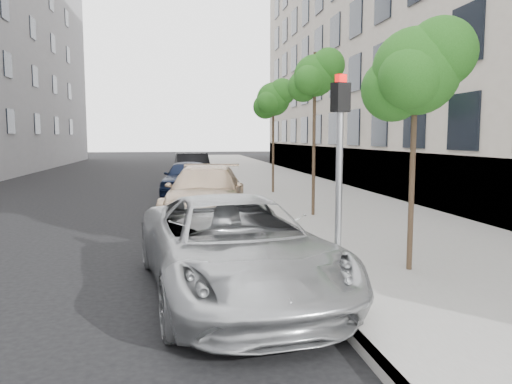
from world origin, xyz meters
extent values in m
plane|color=black|center=(0.00, 0.00, 0.00)|extent=(160.00, 160.00, 0.00)
cube|color=gray|center=(4.30, 24.00, 0.07)|extent=(6.40, 72.00, 0.14)
cube|color=#9E9B93|center=(1.18, 24.00, 0.07)|extent=(0.15, 72.00, 0.14)
cylinder|color=#38281C|center=(3.20, 1.50, 2.27)|extent=(0.10, 0.10, 4.26)
sphere|color=#226219|center=(3.20, 1.50, 3.70)|extent=(1.53, 1.53, 1.53)
sphere|color=#226219|center=(3.55, 1.30, 4.00)|extent=(1.23, 1.23, 1.23)
sphere|color=#226219|center=(2.90, 1.75, 3.40)|extent=(1.15, 1.15, 1.15)
cylinder|color=#38281C|center=(3.20, 8.00, 2.62)|extent=(0.10, 0.10, 4.95)
sphere|color=#226219|center=(3.20, 8.00, 4.39)|extent=(1.27, 1.27, 1.27)
sphere|color=#226219|center=(3.55, 7.80, 4.69)|extent=(1.01, 1.01, 1.01)
sphere|color=#226219|center=(2.90, 8.25, 4.09)|extent=(0.95, 0.95, 0.95)
cylinder|color=#38281C|center=(3.20, 14.50, 2.50)|extent=(0.10, 0.10, 4.73)
sphere|color=#226219|center=(3.20, 14.50, 4.17)|extent=(1.44, 1.44, 1.44)
sphere|color=#226219|center=(3.55, 14.30, 4.47)|extent=(1.15, 1.15, 1.15)
sphere|color=#226219|center=(2.90, 14.75, 3.87)|extent=(1.08, 1.08, 1.08)
cylinder|color=#939699|center=(1.38, 0.17, 1.53)|extent=(0.10, 0.10, 2.77)
cube|color=black|center=(1.38, 0.17, 3.12)|extent=(0.29, 0.26, 0.42)
cube|color=red|center=(1.38, 0.17, 3.39)|extent=(0.17, 0.14, 0.12)
imported|color=#A3A6A8|center=(-0.10, 0.97, 0.79)|extent=(3.31, 5.98, 1.58)
imported|color=beige|center=(-0.10, 8.33, 0.83)|extent=(3.10, 5.98, 1.66)
imported|color=black|center=(-0.53, 15.25, 0.77)|extent=(2.55, 4.75, 1.54)
imported|color=black|center=(-0.10, 20.90, 0.82)|extent=(1.97, 5.07, 1.64)
imported|color=#94969B|center=(-0.10, 26.12, 0.62)|extent=(2.13, 4.40, 1.23)
camera|label=1|loc=(-1.00, -6.88, 2.56)|focal=35.00mm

